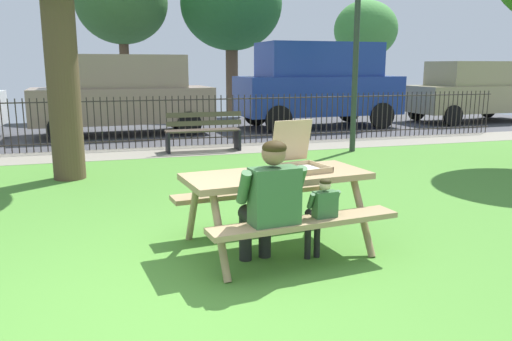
# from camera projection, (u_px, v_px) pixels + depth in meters

# --- Properties ---
(ground) EXTENTS (28.00, 11.96, 0.02)m
(ground) POSITION_uv_depth(u_px,v_px,m) (151.00, 232.00, 5.66)
(ground) COLOR #4E8B33
(cobblestone_walkway) EXTENTS (28.00, 1.40, 0.01)m
(cobblestone_walkway) POSITION_uv_depth(u_px,v_px,m) (128.00, 154.00, 10.61)
(cobblestone_walkway) COLOR gray
(street_asphalt) EXTENTS (28.00, 6.17, 0.01)m
(street_asphalt) POSITION_uv_depth(u_px,v_px,m) (121.00, 132.00, 14.16)
(street_asphalt) COLOR #424247
(picnic_table_foreground) EXTENTS (1.96, 1.68, 0.79)m
(picnic_table_foreground) POSITION_uv_depth(u_px,v_px,m) (276.00, 190.00, 5.01)
(picnic_table_foreground) COLOR tan
(picnic_table_foreground) RESTS_ON ground
(pizza_box_open) EXTENTS (0.52, 0.58, 0.49)m
(pizza_box_open) POSITION_uv_depth(u_px,v_px,m) (298.00, 158.00, 5.14)
(pizza_box_open) COLOR tan
(pizza_box_open) RESTS_ON picnic_table_foreground
(adult_at_table) EXTENTS (0.63, 0.62, 1.19)m
(adult_at_table) POSITION_uv_depth(u_px,v_px,m) (270.00, 200.00, 4.43)
(adult_at_table) COLOR black
(adult_at_table) RESTS_ON ground
(child_at_table) EXTENTS (0.32, 0.32, 0.82)m
(child_at_table) POSITION_uv_depth(u_px,v_px,m) (321.00, 211.00, 4.63)
(child_at_table) COLOR black
(child_at_table) RESTS_ON ground
(iron_fence_streetside) EXTENTS (19.34, 0.03, 1.14)m
(iron_fence_streetside) POSITION_uv_depth(u_px,v_px,m) (125.00, 122.00, 11.15)
(iron_fence_streetside) COLOR #2D2823
(iron_fence_streetside) RESTS_ON ground
(park_bench_center) EXTENTS (1.60, 0.47, 0.85)m
(park_bench_center) POSITION_uv_depth(u_px,v_px,m) (203.00, 132.00, 10.84)
(park_bench_center) COLOR brown
(park_bench_center) RESTS_ON ground
(lamp_post_walkway) EXTENTS (0.28, 0.28, 4.04)m
(lamp_post_walkway) POSITION_uv_depth(u_px,v_px,m) (357.00, 33.00, 10.42)
(lamp_post_walkway) COLOR #2D382D
(lamp_post_walkway) RESTS_ON ground
(parked_car_center) EXTENTS (4.69, 2.14, 2.08)m
(parked_car_center) POSITION_uv_depth(u_px,v_px,m) (123.00, 93.00, 13.38)
(parked_car_center) COLOR gray
(parked_car_center) RESTS_ON ground
(parked_car_right) EXTENTS (4.75, 2.18, 2.46)m
(parked_car_right) POSITION_uv_depth(u_px,v_px,m) (318.00, 83.00, 14.90)
(parked_car_right) COLOR navy
(parked_car_right) RESTS_ON ground
(parked_car_far_right) EXTENTS (4.46, 2.03, 1.94)m
(parked_car_far_right) POSITION_uv_depth(u_px,v_px,m) (473.00, 91.00, 16.50)
(parked_car_far_right) COLOR #958B63
(parked_car_far_right) RESTS_ON ground
(far_tree_center) EXTENTS (3.22, 3.22, 5.44)m
(far_tree_center) POSITION_uv_depth(u_px,v_px,m) (122.00, 3.00, 17.90)
(far_tree_center) COLOR brown
(far_tree_center) RESTS_ON ground
(far_tree_midright) EXTENTS (3.80, 3.80, 5.78)m
(far_tree_midright) POSITION_uv_depth(u_px,v_px,m) (231.00, 5.00, 19.00)
(far_tree_midright) COLOR brown
(far_tree_midright) RESTS_ON ground
(far_tree_right) EXTENTS (2.58, 2.58, 4.41)m
(far_tree_right) POSITION_uv_depth(u_px,v_px,m) (366.00, 31.00, 20.76)
(far_tree_right) COLOR brown
(far_tree_right) RESTS_ON ground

